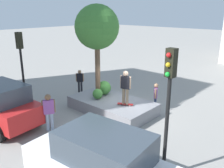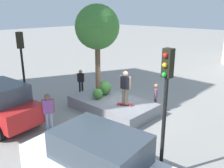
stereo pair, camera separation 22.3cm
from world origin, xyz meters
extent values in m
plane|color=gray|center=(0.00, 0.00, 0.00)|extent=(120.00, 120.00, 0.00)
cube|color=gray|center=(0.54, 0.21, 0.32)|extent=(4.58, 2.55, 0.65)
cylinder|color=brown|center=(1.57, 0.24, 2.23)|extent=(0.28, 0.28, 3.16)
sphere|color=#3D7A33|center=(1.57, 0.24, 4.45)|extent=(2.34, 2.34, 2.34)
sphere|color=#3D7A33|center=(1.25, 0.59, 0.92)|extent=(0.56, 0.56, 0.56)
sphere|color=#3D7A33|center=(1.49, -0.16, 1.04)|extent=(0.79, 0.79, 0.79)
cube|color=#A51E1E|center=(-0.46, 0.31, 0.71)|extent=(0.80, 0.56, 0.02)
sphere|color=beige|center=(-0.65, 0.11, 0.67)|extent=(0.06, 0.06, 0.06)
sphere|color=beige|center=(-0.73, 0.26, 0.67)|extent=(0.06, 0.06, 0.06)
sphere|color=beige|center=(-0.20, 0.35, 0.67)|extent=(0.06, 0.06, 0.06)
sphere|color=beige|center=(-0.28, 0.50, 0.67)|extent=(0.06, 0.06, 0.06)
cylinder|color=#847056|center=(-0.37, 0.33, 1.13)|extent=(0.15, 0.15, 0.82)
cylinder|color=#847056|center=(-0.56, 0.28, 1.13)|extent=(0.15, 0.15, 0.82)
cube|color=black|center=(-0.46, 0.31, 1.86)|extent=(0.50, 0.30, 0.64)
cylinder|color=#D8AD8C|center=(-0.23, 0.37, 1.88)|extent=(0.10, 0.10, 0.61)
cylinder|color=#D8AD8C|center=(-0.70, 0.25, 1.88)|extent=(0.10, 0.10, 0.61)
sphere|color=#D8AD8C|center=(-0.46, 0.31, 2.31)|extent=(0.27, 0.27, 0.27)
cube|color=#38424C|center=(-3.61, 5.08, 1.71)|extent=(2.71, 1.94, 0.82)
cylinder|color=black|center=(-1.83, 4.30, 0.39)|extent=(0.79, 0.31, 0.77)
cube|color=#B21E1E|center=(3.38, 4.95, 0.82)|extent=(4.61, 2.28, 0.89)
cube|color=#38424C|center=(3.16, 4.93, 1.67)|extent=(2.64, 1.87, 0.80)
cylinder|color=black|center=(4.89, 4.16, 0.38)|extent=(0.77, 0.29, 0.76)
cylinder|color=black|center=(2.05, 3.89, 0.38)|extent=(0.77, 0.29, 0.76)
cylinder|color=black|center=(4.26, 3.21, 1.69)|extent=(0.12, 0.12, 3.38)
cube|color=black|center=(4.26, 3.21, 3.80)|extent=(0.35, 0.33, 0.85)
sphere|color=red|center=(4.32, 3.08, 4.05)|extent=(0.14, 0.14, 0.14)
sphere|color=gold|center=(4.32, 3.08, 3.77)|extent=(0.14, 0.14, 0.14)
sphere|color=green|center=(4.32, 3.08, 3.49)|extent=(0.14, 0.14, 0.14)
cylinder|color=black|center=(-4.37, 3.07, 1.71)|extent=(0.12, 0.12, 3.43)
cube|color=black|center=(-4.37, 3.07, 3.85)|extent=(0.30, 0.26, 0.85)
sphere|color=red|center=(-4.36, 3.22, 4.10)|extent=(0.14, 0.14, 0.14)
sphere|color=gold|center=(-4.36, 3.22, 3.82)|extent=(0.14, 0.14, 0.14)
sphere|color=green|center=(-4.36, 3.22, 3.54)|extent=(0.14, 0.14, 0.14)
cylinder|color=navy|center=(-1.06, -1.60, 0.36)|extent=(0.13, 0.13, 0.72)
cylinder|color=navy|center=(-1.14, -1.45, 0.36)|extent=(0.13, 0.13, 0.72)
cube|color=#8C4C99|center=(-1.10, -1.53, 1.00)|extent=(0.35, 0.44, 0.56)
cylinder|color=#9E7251|center=(-1.00, -1.71, 1.02)|extent=(0.09, 0.09, 0.53)
cylinder|color=#9E7251|center=(-1.21, -1.34, 1.02)|extent=(0.09, 0.09, 0.53)
sphere|color=#9E7251|center=(-1.10, -1.53, 1.40)|extent=(0.23, 0.23, 0.23)
cylinder|color=#8C9EB7|center=(1.21, 3.83, 0.41)|extent=(0.15, 0.15, 0.83)
cylinder|color=#8C9EB7|center=(1.11, 3.66, 0.41)|extent=(0.15, 0.15, 0.83)
cube|color=#8C4C99|center=(1.16, 3.75, 1.15)|extent=(0.41, 0.50, 0.65)
cylinder|color=brown|center=(1.29, 3.96, 1.17)|extent=(0.10, 0.10, 0.61)
cylinder|color=brown|center=(1.04, 3.54, 1.17)|extent=(0.10, 0.10, 0.61)
sphere|color=brown|center=(1.16, 3.75, 1.61)|extent=(0.27, 0.27, 0.27)
cylinder|color=black|center=(4.28, -0.62, 0.36)|extent=(0.13, 0.13, 0.73)
cylinder|color=black|center=(4.16, -0.74, 0.36)|extent=(0.13, 0.13, 0.73)
cube|color=black|center=(4.22, -0.68, 1.01)|extent=(0.42, 0.41, 0.57)
cylinder|color=#9E7251|center=(4.38, -0.53, 1.03)|extent=(0.09, 0.09, 0.54)
cylinder|color=#9E7251|center=(4.07, -0.83, 1.03)|extent=(0.09, 0.09, 0.54)
sphere|color=#9E7251|center=(4.22, -0.68, 1.42)|extent=(0.24, 0.24, 0.24)
camera|label=1|loc=(-7.71, 9.26, 5.32)|focal=38.83mm
camera|label=2|loc=(-7.87, 9.11, 5.32)|focal=38.83mm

